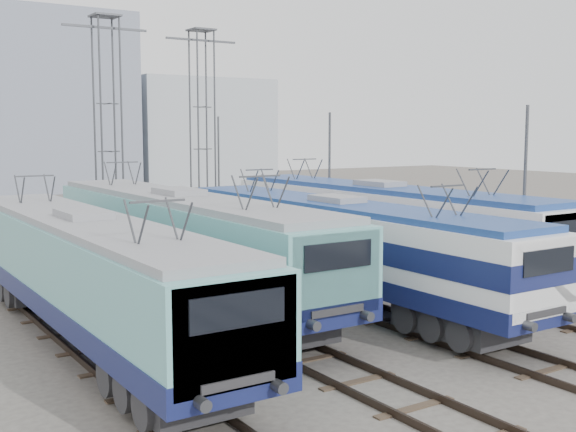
{
  "coord_description": "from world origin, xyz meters",
  "views": [
    {
      "loc": [
        -12.88,
        -15.26,
        6.05
      ],
      "look_at": [
        1.57,
        7.0,
        2.93
      ],
      "focal_mm": 45.0,
      "sensor_mm": 36.0,
      "label": 1
    }
  ],
  "objects_px": {
    "locomotive_center_right": "(339,240)",
    "catenary_tower_west": "(108,120)",
    "mast_front": "(524,202)",
    "mast_mid": "(329,182)",
    "locomotive_far_right": "(382,220)",
    "mast_rear": "(219,171)",
    "catenary_tower_east": "(202,122)",
    "locomotive_center_left": "(182,237)",
    "locomotive_far_left": "(87,268)"
  },
  "relations": [
    {
      "from": "locomotive_center_right",
      "to": "catenary_tower_west",
      "type": "height_order",
      "value": "catenary_tower_west"
    },
    {
      "from": "mast_front",
      "to": "mast_mid",
      "type": "distance_m",
      "value": 12.0
    },
    {
      "from": "locomotive_far_right",
      "to": "mast_mid",
      "type": "xyz_separation_m",
      "value": [
        1.85,
        6.25,
        1.13
      ]
    },
    {
      "from": "locomotive_center_right",
      "to": "mast_mid",
      "type": "bearing_deg",
      "value": 55.57
    },
    {
      "from": "locomotive_far_right",
      "to": "locomotive_center_right",
      "type": "bearing_deg",
      "value": -146.14
    },
    {
      "from": "catenary_tower_west",
      "to": "mast_rear",
      "type": "xyz_separation_m",
      "value": [
        8.6,
        4.0,
        -3.14
      ]
    },
    {
      "from": "catenary_tower_east",
      "to": "mast_mid",
      "type": "xyz_separation_m",
      "value": [
        2.1,
        -10.0,
        -3.14
      ]
    },
    {
      "from": "catenary_tower_east",
      "to": "locomotive_center_left",
      "type": "bearing_deg",
      "value": -118.68
    },
    {
      "from": "locomotive_far_right",
      "to": "mast_front",
      "type": "height_order",
      "value": "mast_front"
    },
    {
      "from": "mast_front",
      "to": "mast_rear",
      "type": "height_order",
      "value": "same"
    },
    {
      "from": "catenary_tower_west",
      "to": "locomotive_far_left",
      "type": "bearing_deg",
      "value": -111.14
    },
    {
      "from": "locomotive_center_left",
      "to": "mast_front",
      "type": "distance_m",
      "value": 12.45
    },
    {
      "from": "locomotive_center_right",
      "to": "catenary_tower_west",
      "type": "xyz_separation_m",
      "value": [
        -2.25,
        17.26,
        4.39
      ]
    },
    {
      "from": "catenary_tower_west",
      "to": "catenary_tower_east",
      "type": "bearing_deg",
      "value": 17.1
    },
    {
      "from": "locomotive_center_left",
      "to": "catenary_tower_east",
      "type": "height_order",
      "value": "catenary_tower_east"
    },
    {
      "from": "catenary_tower_west",
      "to": "locomotive_center_left",
      "type": "bearing_deg",
      "value": -99.13
    },
    {
      "from": "locomotive_far_left",
      "to": "locomotive_far_right",
      "type": "distance_m",
      "value": 13.88
    },
    {
      "from": "catenary_tower_east",
      "to": "mast_mid",
      "type": "distance_m",
      "value": 10.69
    },
    {
      "from": "catenary_tower_west",
      "to": "mast_front",
      "type": "distance_m",
      "value": 22.0
    },
    {
      "from": "mast_front",
      "to": "catenary_tower_west",
      "type": "bearing_deg",
      "value": 113.27
    },
    {
      "from": "locomotive_center_left",
      "to": "mast_mid",
      "type": "distance_m",
      "value": 12.45
    },
    {
      "from": "catenary_tower_east",
      "to": "mast_front",
      "type": "distance_m",
      "value": 22.32
    },
    {
      "from": "locomotive_far_left",
      "to": "locomotive_center_left",
      "type": "bearing_deg",
      "value": 37.53
    },
    {
      "from": "locomotive_far_left",
      "to": "locomotive_far_right",
      "type": "bearing_deg",
      "value": 13.37
    },
    {
      "from": "locomotive_center_right",
      "to": "catenary_tower_east",
      "type": "xyz_separation_m",
      "value": [
        4.25,
        19.26,
        4.39
      ]
    },
    {
      "from": "locomotive_far_left",
      "to": "mast_rear",
      "type": "distance_m",
      "value": 26.41
    },
    {
      "from": "locomotive_center_right",
      "to": "catenary_tower_east",
      "type": "relative_size",
      "value": 1.47
    },
    {
      "from": "locomotive_center_right",
      "to": "mast_rear",
      "type": "relative_size",
      "value": 2.52
    },
    {
      "from": "locomotive_far_left",
      "to": "mast_front",
      "type": "distance_m",
      "value": 15.61
    },
    {
      "from": "locomotive_far_left",
      "to": "mast_mid",
      "type": "xyz_separation_m",
      "value": [
        15.35,
        9.45,
        1.28
      ]
    },
    {
      "from": "catenary_tower_west",
      "to": "catenary_tower_east",
      "type": "xyz_separation_m",
      "value": [
        6.5,
        2.0,
        0.0
      ]
    },
    {
      "from": "mast_front",
      "to": "locomotive_far_right",
      "type": "bearing_deg",
      "value": 107.82
    },
    {
      "from": "catenary_tower_east",
      "to": "mast_mid",
      "type": "relative_size",
      "value": 1.71
    },
    {
      "from": "locomotive_far_left",
      "to": "locomotive_far_right",
      "type": "height_order",
      "value": "locomotive_far_right"
    },
    {
      "from": "locomotive_far_right",
      "to": "mast_front",
      "type": "relative_size",
      "value": 2.66
    },
    {
      "from": "locomotive_center_right",
      "to": "mast_mid",
      "type": "height_order",
      "value": "mast_mid"
    },
    {
      "from": "mast_rear",
      "to": "locomotive_far_right",
      "type": "bearing_deg",
      "value": -95.79
    },
    {
      "from": "locomotive_center_left",
      "to": "locomotive_far_right",
      "type": "height_order",
      "value": "locomotive_center_left"
    },
    {
      "from": "locomotive_center_right",
      "to": "mast_front",
      "type": "xyz_separation_m",
      "value": [
        6.35,
        -2.74,
        1.24
      ]
    },
    {
      "from": "catenary_tower_east",
      "to": "mast_front",
      "type": "relative_size",
      "value": 1.71
    },
    {
      "from": "mast_rear",
      "to": "mast_mid",
      "type": "bearing_deg",
      "value": -90.0
    },
    {
      "from": "locomotive_center_left",
      "to": "locomotive_center_right",
      "type": "xyz_separation_m",
      "value": [
        4.5,
        -3.27,
        -0.07
      ]
    },
    {
      "from": "catenary_tower_west",
      "to": "mast_front",
      "type": "xyz_separation_m",
      "value": [
        8.6,
        -20.0,
        -3.14
      ]
    },
    {
      "from": "locomotive_far_left",
      "to": "locomotive_center_right",
      "type": "height_order",
      "value": "locomotive_far_left"
    },
    {
      "from": "locomotive_center_left",
      "to": "mast_rear",
      "type": "bearing_deg",
      "value": 58.92
    },
    {
      "from": "locomotive_center_right",
      "to": "locomotive_center_left",
      "type": "bearing_deg",
      "value": 144.02
    },
    {
      "from": "catenary_tower_east",
      "to": "locomotive_far_right",
      "type": "bearing_deg",
      "value": -89.12
    },
    {
      "from": "locomotive_center_right",
      "to": "catenary_tower_east",
      "type": "distance_m",
      "value": 20.21
    },
    {
      "from": "locomotive_far_left",
      "to": "locomotive_center_left",
      "type": "relative_size",
      "value": 0.95
    },
    {
      "from": "mast_front",
      "to": "locomotive_center_left",
      "type": "bearing_deg",
      "value": 151.05
    }
  ]
}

